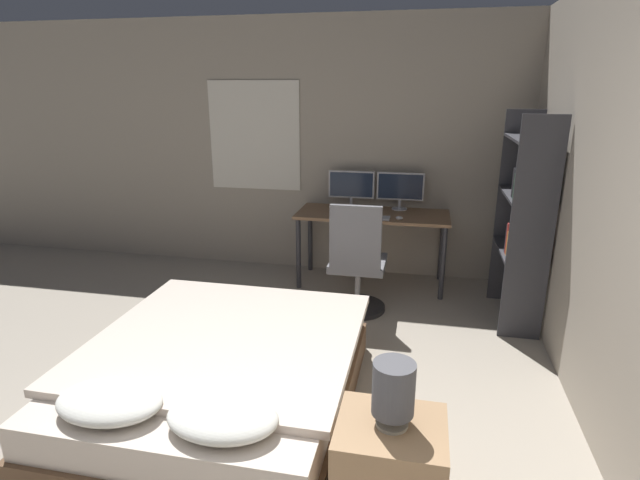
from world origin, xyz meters
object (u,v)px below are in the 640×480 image
object	(u,v)px
keyboard	(370,217)
office_chair	(357,268)
bedside_lamp	(393,390)
computer_mouse	(399,218)
bookshelf	(525,213)
desk	(372,222)
monitor_left	(351,186)
nightstand	(389,480)
monitor_right	(400,188)
bed	(222,377)

from	to	relation	value
keyboard	office_chair	size ratio (longest dim) A/B	0.36
bedside_lamp	computer_mouse	bearing A→B (deg)	92.75
computer_mouse	bookshelf	distance (m)	1.15
bedside_lamp	desk	size ratio (longest dim) A/B	0.20
bedside_lamp	monitor_left	xyz separation A→B (m)	(-0.67, 3.28, 0.22)
keyboard	office_chair	world-z (taller)	office_chair
monitor_left	keyboard	world-z (taller)	monitor_left
desk	office_chair	xyz separation A→B (m)	(-0.05, -0.73, -0.24)
bedside_lamp	bookshelf	bearing A→B (deg)	69.29
computer_mouse	bookshelf	world-z (taller)	bookshelf
desk	monitor_left	distance (m)	0.46
computer_mouse	office_chair	size ratio (longest dim) A/B	0.07
nightstand	bookshelf	distance (m)	2.69
monitor_left	monitor_right	world-z (taller)	same
monitor_right	office_chair	world-z (taller)	monitor_right
desk	nightstand	bearing A→B (deg)	-82.28
nightstand	bedside_lamp	bearing A→B (deg)	180.00
bed	nightstand	distance (m)	1.32
nightstand	keyboard	world-z (taller)	keyboard
bed	keyboard	xyz separation A→B (m)	(0.69, 2.13, 0.54)
desk	monitor_left	bearing A→B (deg)	139.84
nightstand	monitor_right	world-z (taller)	monitor_right
bed	desk	bearing A→B (deg)	73.62
nightstand	office_chair	distance (m)	2.38
computer_mouse	nightstand	bearing A→B (deg)	-87.25
bed	office_chair	size ratio (longest dim) A/B	1.82
monitor_left	bed	bearing A→B (deg)	-99.61
bed	monitor_left	bearing A→B (deg)	80.39
nightstand	monitor_right	size ratio (longest dim) A/B	1.22
monitor_left	computer_mouse	distance (m)	0.71
desk	monitor_left	size ratio (longest dim) A/B	3.18
bed	desk	distance (m)	2.48
keyboard	bookshelf	distance (m)	1.41
monitor_left	keyboard	distance (m)	0.54
desk	bedside_lamp	bearing A→B (deg)	-82.28
keyboard	bookshelf	xyz separation A→B (m)	(1.33, -0.42, 0.21)
nightstand	bedside_lamp	distance (m)	0.47
bedside_lamp	monitor_left	world-z (taller)	monitor_left
desk	office_chair	world-z (taller)	office_chair
bedside_lamp	keyboard	size ratio (longest dim) A/B	0.80
monitor_left	desk	bearing A→B (deg)	-40.16
bed	keyboard	bearing A→B (deg)	72.10
nightstand	bookshelf	size ratio (longest dim) A/B	0.33
keyboard	computer_mouse	world-z (taller)	computer_mouse
bedside_lamp	bed	bearing A→B (deg)	147.13
keyboard	bedside_lamp	bearing A→B (deg)	-81.71
bed	monitor_right	world-z (taller)	monitor_right
bedside_lamp	monitor_right	distance (m)	3.29
nightstand	office_chair	world-z (taller)	office_chair
bed	bookshelf	bearing A→B (deg)	40.29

